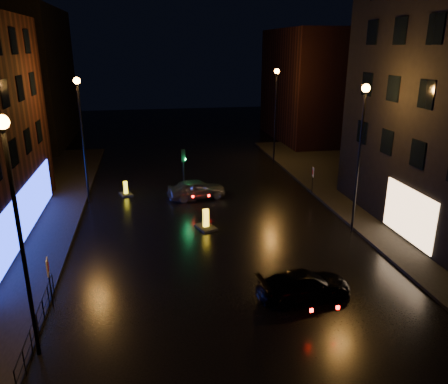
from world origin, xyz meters
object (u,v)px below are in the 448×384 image
at_px(road_sign_left, 48,271).
at_px(traffic_signal, 184,189).
at_px(silver_hatchback, 197,189).
at_px(road_sign_right, 313,174).
at_px(dark_sedan, 304,285).
at_px(bollard_near, 206,224).
at_px(bollard_far, 126,192).

bearing_deg(road_sign_left, traffic_signal, 54.86).
bearing_deg(silver_hatchback, road_sign_right, -102.80).
xyz_separation_m(dark_sedan, bollard_near, (-3.08, 8.16, -0.33)).
bearing_deg(bollard_far, traffic_signal, -31.16).
bearing_deg(bollard_far, dark_sedan, -79.72).
bearing_deg(silver_hatchback, traffic_signal, 45.89).
bearing_deg(traffic_signal, bollard_near, -83.24).
height_order(traffic_signal, bollard_far, traffic_signal).
xyz_separation_m(silver_hatchback, bollard_near, (-0.10, -5.43, -0.43)).
bearing_deg(traffic_signal, road_sign_left, -117.35).
distance_m(silver_hatchback, bollard_far, 5.24).
bearing_deg(road_sign_right, traffic_signal, 4.68).
distance_m(silver_hatchback, dark_sedan, 13.91).
height_order(traffic_signal, road_sign_left, traffic_signal).
distance_m(road_sign_left, road_sign_right, 19.55).
relative_size(silver_hatchback, road_sign_right, 1.96).
bearing_deg(bollard_far, silver_hatchback, -35.50).
xyz_separation_m(traffic_signal, road_sign_left, (-6.69, -12.93, 1.11)).
xyz_separation_m(traffic_signal, dark_sedan, (3.79, -14.20, 0.09)).
bearing_deg(silver_hatchback, bollard_far, 64.28).
height_order(silver_hatchback, bollard_far, silver_hatchback).
bearing_deg(silver_hatchback, dark_sedan, -175.11).
xyz_separation_m(road_sign_left, road_sign_right, (15.78, 11.54, -0.07)).
bearing_deg(bollard_near, bollard_far, 104.90).
bearing_deg(road_sign_left, bollard_near, 35.13).
bearing_deg(road_sign_left, silver_hatchback, 50.85).
bearing_deg(dark_sedan, road_sign_right, -28.91).
height_order(bollard_near, bollard_far, bollard_near).
bearing_deg(silver_hatchback, road_sign_left, 141.19).
xyz_separation_m(bollard_far, road_sign_left, (-2.55, -13.95, 1.39)).
relative_size(silver_hatchback, dark_sedan, 0.98).
height_order(traffic_signal, dark_sedan, traffic_signal).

